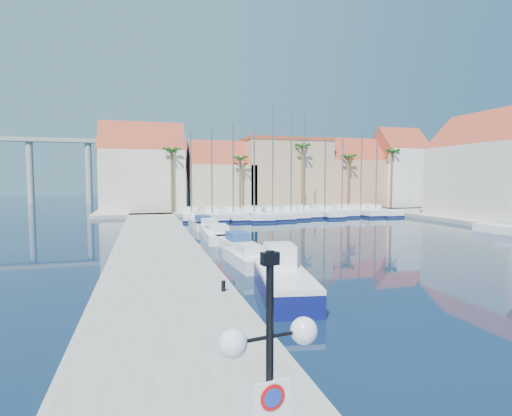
% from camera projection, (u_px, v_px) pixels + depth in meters
% --- Properties ---
extents(ground, '(260.00, 260.00, 0.00)m').
position_uv_depth(ground, '(364.00, 293.00, 18.57)').
color(ground, black).
rests_on(ground, ground).
extents(quay_west, '(6.00, 77.00, 0.50)m').
position_uv_depth(quay_west, '(157.00, 249.00, 29.11)').
color(quay_west, gray).
rests_on(quay_west, ground).
extents(shore_north, '(54.00, 16.00, 0.50)m').
position_uv_depth(shore_north, '(267.00, 209.00, 67.35)').
color(shore_north, gray).
rests_on(shore_north, ground).
extents(lamp_post, '(1.33, 0.51, 3.94)m').
position_uv_depth(lamp_post, '(270.00, 358.00, 4.96)').
color(lamp_post, black).
rests_on(lamp_post, quay_west).
extents(bollard, '(0.18, 0.18, 0.46)m').
position_uv_depth(bollard, '(223.00, 286.00, 17.14)').
color(bollard, black).
rests_on(bollard, quay_west).
extents(fishing_boat, '(3.10, 6.55, 2.20)m').
position_uv_depth(fishing_boat, '(283.00, 280.00, 18.20)').
color(fishing_boat, '#0E1355').
rests_on(fishing_boat, ground).
extents(motorboat_west_0, '(1.99, 5.38, 1.40)m').
position_uv_depth(motorboat_west_0, '(247.00, 258.00, 24.45)').
color(motorboat_west_0, white).
rests_on(motorboat_west_0, ground).
extents(motorboat_west_1, '(2.22, 5.91, 1.40)m').
position_uv_depth(motorboat_west_1, '(235.00, 243.00, 30.08)').
color(motorboat_west_1, white).
rests_on(motorboat_west_1, ground).
extents(motorboat_west_2, '(2.53, 7.05, 1.40)m').
position_uv_depth(motorboat_west_2, '(217.00, 234.00, 34.97)').
color(motorboat_west_2, white).
rests_on(motorboat_west_2, ground).
extents(motorboat_west_3, '(2.30, 5.68, 1.40)m').
position_uv_depth(motorboat_west_3, '(208.00, 227.00, 40.01)').
color(motorboat_west_3, white).
rests_on(motorboat_west_3, ground).
extents(motorboat_west_4, '(2.23, 6.56, 1.40)m').
position_uv_depth(motorboat_west_4, '(202.00, 223.00, 43.67)').
color(motorboat_west_4, white).
rests_on(motorboat_west_4, ground).
extents(motorboat_west_5, '(1.80, 5.11, 1.40)m').
position_uv_depth(motorboat_west_5, '(199.00, 219.00, 48.35)').
color(motorboat_west_5, white).
rests_on(motorboat_west_5, ground).
extents(motorboat_east_1, '(2.55, 5.81, 1.40)m').
position_uv_depth(motorboat_east_1, '(505.00, 229.00, 38.83)').
color(motorboat_east_1, white).
rests_on(motorboat_east_1, ground).
extents(sailboat_0, '(3.00, 8.96, 11.37)m').
position_uv_depth(sailboat_0, '(191.00, 215.00, 52.47)').
color(sailboat_0, white).
rests_on(sailboat_0, ground).
extents(sailboat_1, '(3.04, 9.65, 11.74)m').
position_uv_depth(sailboat_1, '(211.00, 215.00, 52.91)').
color(sailboat_1, white).
rests_on(sailboat_1, ground).
extents(sailboat_2, '(3.24, 10.16, 12.76)m').
position_uv_depth(sailboat_2, '(232.00, 215.00, 53.27)').
color(sailboat_2, white).
rests_on(sailboat_2, ground).
extents(sailboat_3, '(3.46, 11.81, 11.65)m').
position_uv_depth(sailboat_3, '(253.00, 214.00, 53.96)').
color(sailboat_3, white).
rests_on(sailboat_3, ground).
extents(sailboat_4, '(3.39, 10.81, 14.97)m').
position_uv_depth(sailboat_4, '(271.00, 214.00, 54.58)').
color(sailboat_4, white).
rests_on(sailboat_4, ground).
extents(sailboat_5, '(2.68, 9.43, 14.88)m').
position_uv_depth(sailboat_5, '(290.00, 213.00, 55.72)').
color(sailboat_5, white).
rests_on(sailboat_5, ground).
extents(sailboat_6, '(2.63, 9.26, 14.22)m').
position_uv_depth(sailboat_6, '(302.00, 212.00, 57.09)').
color(sailboat_6, white).
rests_on(sailboat_6, ground).
extents(sailboat_7, '(2.89, 9.65, 11.89)m').
position_uv_depth(sailboat_7, '(323.00, 212.00, 57.18)').
color(sailboat_7, white).
rests_on(sailboat_7, ground).
extents(sailboat_8, '(2.64, 8.26, 11.04)m').
position_uv_depth(sailboat_8, '(340.00, 211.00, 58.38)').
color(sailboat_8, white).
rests_on(sailboat_8, ground).
extents(sailboat_9, '(2.93, 9.58, 12.03)m').
position_uv_depth(sailboat_9, '(358.00, 211.00, 58.79)').
color(sailboat_9, white).
rests_on(sailboat_9, ground).
extents(sailboat_10, '(3.38, 10.56, 12.95)m').
position_uv_depth(sailboat_10, '(373.00, 211.00, 59.44)').
color(sailboat_10, white).
rests_on(sailboat_10, ground).
extents(building_0, '(12.30, 9.00, 13.50)m').
position_uv_depth(building_0, '(143.00, 171.00, 60.57)').
color(building_0, beige).
rests_on(building_0, shore_north).
extents(building_1, '(10.30, 8.00, 11.00)m').
position_uv_depth(building_1, '(221.00, 179.00, 63.88)').
color(building_1, tan).
rests_on(building_1, shore_north).
extents(building_2, '(14.20, 10.20, 11.50)m').
position_uv_depth(building_2, '(283.00, 174.00, 67.72)').
color(building_2, tan).
rests_on(building_2, shore_north).
extents(building_3, '(10.30, 8.00, 12.00)m').
position_uv_depth(building_3, '(350.00, 176.00, 70.01)').
color(building_3, tan).
rests_on(building_3, shore_north).
extents(building_4, '(8.30, 8.00, 14.00)m').
position_uv_depth(building_4, '(398.00, 170.00, 71.38)').
color(building_4, white).
rests_on(building_4, shore_north).
extents(building_6, '(9.00, 14.30, 13.50)m').
position_uv_depth(building_6, '(492.00, 170.00, 49.74)').
color(building_6, beige).
rests_on(building_6, shore_east).
extents(palm_0, '(2.60, 2.60, 10.15)m').
position_uv_depth(palm_0, '(172.00, 153.00, 56.66)').
color(palm_0, brown).
rests_on(palm_0, shore_north).
extents(palm_1, '(2.60, 2.60, 9.15)m').
position_uv_depth(palm_1, '(240.00, 160.00, 59.41)').
color(palm_1, brown).
rests_on(palm_1, shore_north).
extents(palm_2, '(2.60, 2.60, 11.15)m').
position_uv_depth(palm_2, '(303.00, 149.00, 61.95)').
color(palm_2, brown).
rests_on(palm_2, shore_north).
extents(palm_3, '(2.60, 2.60, 9.65)m').
position_uv_depth(palm_3, '(349.00, 159.00, 64.20)').
color(palm_3, brown).
rests_on(palm_3, shore_north).
extents(palm_4, '(2.60, 2.60, 10.65)m').
position_uv_depth(palm_4, '(392.00, 154.00, 66.28)').
color(palm_4, brown).
rests_on(palm_4, shore_north).
extents(viaduct, '(48.00, 2.20, 14.45)m').
position_uv_depth(viaduct, '(3.00, 156.00, 86.13)').
color(viaduct, '#9E9E99').
rests_on(viaduct, ground).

